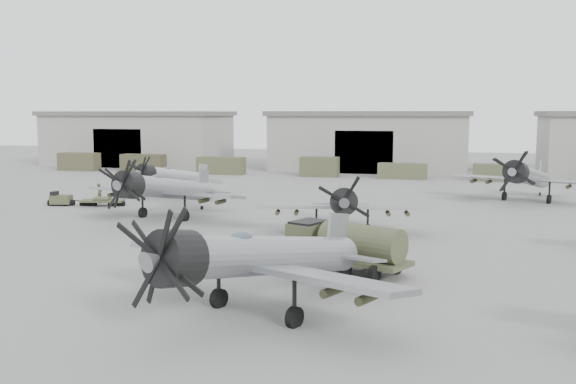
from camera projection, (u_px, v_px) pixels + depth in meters
name	position (u px, v px, depth m)	size (l,w,h in m)	color
ground	(226.00, 263.00, 36.36)	(220.00, 220.00, 0.00)	slate
hangar_left	(139.00, 138.00, 104.89)	(29.00, 14.80, 8.70)	gray
hangar_center	(370.00, 140.00, 95.28)	(29.00, 14.80, 8.70)	gray
support_truck_0	(79.00, 162.00, 94.67)	(6.02, 2.20, 2.60)	#43422C
support_truck_1	(143.00, 163.00, 92.03)	(6.36, 2.20, 2.55)	#3A3926
support_truck_2	(221.00, 165.00, 89.04)	(6.62, 2.20, 2.38)	#484930
support_truck_3	(320.00, 167.00, 85.48)	(5.07, 2.20, 2.62)	#44462E
support_truck_4	(402.00, 171.00, 82.75)	(6.23, 2.20, 1.98)	#484B31
support_truck_5	(499.00, 173.00, 79.75)	(6.20, 2.20, 2.14)	#444A31
aircraft_near_1	(252.00, 258.00, 26.39)	(13.65, 12.36, 5.58)	gray
aircraft_mid_1	(162.00, 189.00, 50.93)	(13.75, 12.37, 5.46)	gray
aircraft_mid_2	(342.00, 204.00, 44.68)	(12.01, 10.81, 4.77)	gray
aircraft_far_0	(170.00, 176.00, 64.85)	(11.49, 10.34, 4.60)	#9EA2A7
aircraft_far_1	(527.00, 176.00, 60.89)	(13.61, 12.26, 5.47)	#9A9EA2
fuel_tanker	(346.00, 243.00, 34.38)	(7.18, 4.85, 2.64)	#3F432C
tug_trailer	(77.00, 200.00, 58.76)	(6.80, 2.61, 1.35)	#3F442C
ground_crew	(100.00, 193.00, 60.30)	(0.69, 0.45, 1.88)	#3C3C27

